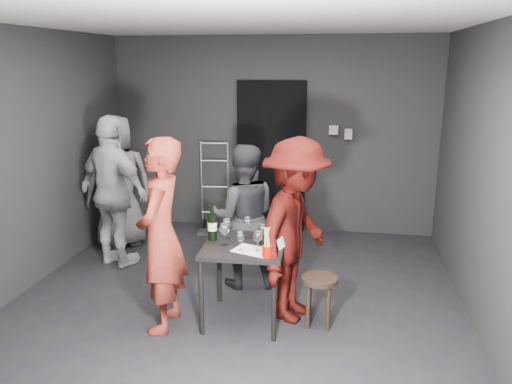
% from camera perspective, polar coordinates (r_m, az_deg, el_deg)
% --- Properties ---
extents(floor, '(4.50, 5.00, 0.02)m').
position_cam_1_polar(floor, '(5.06, -2.51, -12.98)').
color(floor, black).
rests_on(floor, ground).
extents(ceiling, '(4.50, 5.00, 0.02)m').
position_cam_1_polar(ceiling, '(4.49, -2.91, 19.18)').
color(ceiling, silver).
rests_on(ceiling, ground).
extents(wall_back, '(4.50, 0.04, 2.70)m').
position_cam_1_polar(wall_back, '(7.01, 1.84, 6.50)').
color(wall_back, black).
rests_on(wall_back, ground).
extents(wall_front, '(4.50, 0.04, 2.70)m').
position_cam_1_polar(wall_front, '(2.34, -16.57, -11.17)').
color(wall_front, black).
rests_on(wall_front, ground).
extents(wall_left, '(0.04, 5.00, 2.70)m').
position_cam_1_polar(wall_left, '(5.53, -26.10, 2.80)').
color(wall_left, black).
rests_on(wall_left, ground).
extents(wall_right, '(0.04, 5.00, 2.70)m').
position_cam_1_polar(wall_right, '(4.65, 25.46, 0.87)').
color(wall_right, black).
rests_on(wall_right, ground).
extents(doorway, '(0.95, 0.10, 2.10)m').
position_cam_1_polar(doorway, '(7.00, 1.74, 4.00)').
color(doorway, black).
rests_on(doorway, ground).
extents(wallbox_upper, '(0.12, 0.06, 0.12)m').
position_cam_1_polar(wallbox_upper, '(6.88, 8.86, 7.02)').
color(wallbox_upper, '#B7B7B2').
rests_on(wallbox_upper, wall_back).
extents(wallbox_lower, '(0.10, 0.06, 0.14)m').
position_cam_1_polar(wallbox_lower, '(6.88, 10.52, 6.53)').
color(wallbox_lower, '#B7B7B2').
rests_on(wallbox_lower, wall_back).
extents(hand_truck, '(0.43, 0.36, 1.28)m').
position_cam_1_polar(hand_truck, '(7.11, -4.74, -2.71)').
color(hand_truck, '#B2B2B7').
rests_on(hand_truck, floor).
extents(tasting_table, '(0.72, 0.72, 0.75)m').
position_cam_1_polar(tasting_table, '(4.56, -1.35, -7.14)').
color(tasting_table, black).
rests_on(tasting_table, floor).
extents(stool, '(0.33, 0.33, 0.47)m').
position_cam_1_polar(stool, '(4.62, 7.25, -10.77)').
color(stool, black).
rests_on(stool, floor).
extents(server_red, '(0.54, 0.77, 2.02)m').
position_cam_1_polar(server_red, '(4.41, -10.90, -3.25)').
color(server_red, '#A43124').
rests_on(server_red, floor).
extents(woman_black, '(0.83, 0.57, 1.57)m').
position_cam_1_polar(woman_black, '(5.26, -1.47, -2.61)').
color(woman_black, '#27272B').
rests_on(woman_black, floor).
extents(man_maroon, '(0.95, 1.38, 1.95)m').
position_cam_1_polar(man_maroon, '(4.53, 4.56, -3.00)').
color(man_maroon, '#380806').
rests_on(man_maroon, floor).
extents(bystander_cream, '(1.36, 1.03, 2.10)m').
position_cam_1_polar(bystander_cream, '(5.94, -16.05, 1.49)').
color(bystander_cream, silver).
rests_on(bystander_cream, floor).
extents(bystander_grey, '(1.08, 0.95, 1.94)m').
position_cam_1_polar(bystander_grey, '(6.60, -15.51, 2.12)').
color(bystander_grey, gray).
rests_on(bystander_grey, floor).
extents(tasting_mat, '(0.39, 0.32, 0.00)m').
position_cam_1_polar(tasting_mat, '(4.37, -0.38, -6.70)').
color(tasting_mat, white).
rests_on(tasting_mat, tasting_table).
extents(wine_glass_a, '(0.11, 0.11, 0.22)m').
position_cam_1_polar(wine_glass_a, '(4.48, -3.64, -4.71)').
color(wine_glass_a, white).
rests_on(wine_glass_a, tasting_table).
extents(wine_glass_b, '(0.10, 0.10, 0.21)m').
position_cam_1_polar(wine_glass_b, '(4.64, -3.32, -4.08)').
color(wine_glass_b, white).
rests_on(wine_glass_b, tasting_table).
extents(wine_glass_c, '(0.10, 0.10, 0.22)m').
position_cam_1_polar(wine_glass_c, '(4.64, -1.00, -3.99)').
color(wine_glass_c, white).
rests_on(wine_glass_c, tasting_table).
extents(wine_glass_d, '(0.09, 0.09, 0.19)m').
position_cam_1_polar(wine_glass_d, '(4.35, -1.80, -5.53)').
color(wine_glass_d, white).
rests_on(wine_glass_d, tasting_table).
extents(wine_glass_e, '(0.09, 0.09, 0.20)m').
position_cam_1_polar(wine_glass_e, '(4.33, 0.18, -5.53)').
color(wine_glass_e, white).
rests_on(wine_glass_e, tasting_table).
extents(wine_glass_f, '(0.10, 0.10, 0.19)m').
position_cam_1_polar(wine_glass_f, '(4.52, 0.68, -4.70)').
color(wine_glass_f, white).
rests_on(wine_glass_f, tasting_table).
extents(wine_bottle, '(0.08, 0.08, 0.34)m').
position_cam_1_polar(wine_bottle, '(4.60, -5.01, -3.92)').
color(wine_bottle, black).
rests_on(wine_bottle, tasting_table).
extents(breadstick_cup, '(0.09, 0.09, 0.28)m').
position_cam_1_polar(breadstick_cup, '(4.20, 1.29, -5.85)').
color(breadstick_cup, '#B00902').
rests_on(breadstick_cup, tasting_table).
extents(reserved_card, '(0.11, 0.14, 0.09)m').
position_cam_1_polar(reserved_card, '(4.42, 2.48, -5.87)').
color(reserved_card, white).
rests_on(reserved_card, tasting_table).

